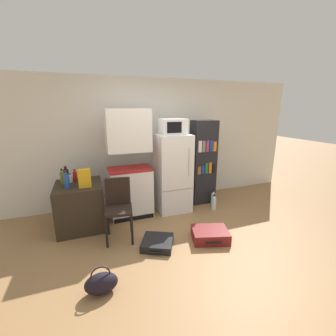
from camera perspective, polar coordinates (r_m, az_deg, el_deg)
The scene contains 20 objects.
ground_plane at distance 3.52m, azimuth 5.78°, elevation -19.37°, with size 24.00×24.00×0.00m, color olive.
wall_back at distance 4.89m, azimuth -1.95°, elevation 6.79°, with size 6.40×0.10×2.57m.
side_table at distance 4.13m, azimuth -21.37°, elevation -8.90°, with size 0.74×0.79×0.77m.
kitchen_hutch at distance 4.15m, azimuth -9.70°, elevation -0.02°, with size 0.78×0.51×1.98m.
refrigerator at distance 4.38m, azimuth 1.19°, elevation -1.32°, with size 0.64×0.60×1.51m.
microwave at distance 4.21m, azimuth 1.25°, elevation 10.47°, with size 0.47×0.37×0.28m.
bookshelf at distance 4.77m, azimuth 8.90°, elevation 1.36°, with size 0.50×0.32×1.75m.
bottle_blue_soda at distance 3.85m, azimuth -24.35°, elevation -2.97°, with size 0.09×0.09×0.28m.
bottle_olive_oil at distance 4.11m, azimuth -25.26°, elevation -2.16°, with size 0.07×0.07×0.25m.
bottle_ketchup_red at distance 4.16m, azimuth -22.54°, elevation -1.93°, with size 0.06×0.06×0.21m.
bottle_wine_dark at distance 4.26m, azimuth -24.46°, elevation -1.53°, with size 0.09×0.09×0.25m.
bottle_clear_short at distance 4.14m, azimuth -23.59°, elevation -2.48°, with size 0.08×0.08×0.15m.
bottle_green_tall at distance 3.97m, azimuth -21.00°, elevation -2.28°, with size 0.07×0.07×0.25m.
cereal_box at distance 3.76m, azimuth -20.42°, elevation -2.46°, with size 0.19×0.07×0.30m.
chair at distance 3.57m, azimuth -12.51°, elevation -8.67°, with size 0.45×0.46×0.95m.
suitcase_large_flat at distance 3.50m, azimuth -2.69°, elevation -18.42°, with size 0.59×0.58×0.11m.
suitcase_small_flat at distance 3.68m, azimuth 10.62°, elevation -16.31°, with size 0.64×0.55×0.17m.
handbag at distance 2.86m, azimuth -16.59°, elevation -26.21°, with size 0.36×0.20×0.33m.
water_bottle_front at distance 4.66m, azimuth 11.58°, elevation -8.74°, with size 0.09×0.09×0.32m.
water_bottle_middle at distance 4.88m, azimuth 11.40°, elevation -7.62°, with size 0.10×0.10×0.32m.
Camera 1 is at (-1.31, -2.60, 1.98)m, focal length 24.00 mm.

